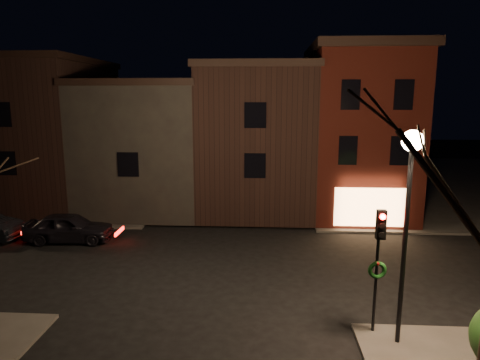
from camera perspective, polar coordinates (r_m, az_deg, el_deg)
ground at (r=19.81m, az=-2.91°, el=-11.26°), size 120.00×120.00×0.00m
sidewalk_far_right at (r=42.85m, az=28.11°, el=-0.30°), size 30.00×30.00×0.12m
sidewalk_far_left at (r=44.77m, az=-26.16°, el=0.31°), size 30.00×30.00×0.12m
corner_building at (r=28.39m, az=15.57°, el=6.37°), size 6.50×8.50×10.50m
row_building_a at (r=28.84m, az=2.29°, el=5.70°), size 7.30×10.30×9.40m
row_building_b at (r=29.94m, az=-11.78°, el=4.71°), size 7.80×10.30×8.40m
row_building_c at (r=32.53m, az=-24.31°, el=5.78°), size 7.30×10.30×9.90m
street_lamp_near at (r=13.09m, az=21.68°, el=-0.00°), size 0.60×0.60×6.48m
traffic_signal at (r=13.99m, az=17.99°, el=-9.16°), size 0.58×0.38×4.05m
parked_car_a at (r=24.30m, az=-21.84°, el=-5.89°), size 4.61×2.10×1.54m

